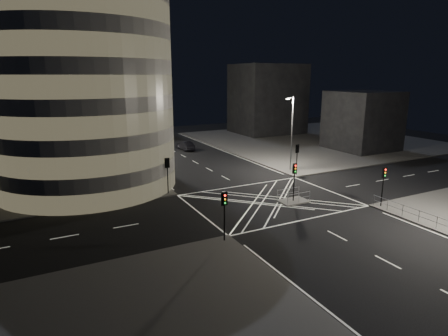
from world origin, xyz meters
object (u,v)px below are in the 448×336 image
traffic_signal_island (294,175)px  street_lamp_left_far (116,122)px  traffic_signal_fr (297,154)px  street_lamp_right_far (292,131)px  traffic_signal_nl (224,207)px  street_lamp_left_near (147,139)px  traffic_signal_nr (384,179)px  sedan (186,146)px  central_island (293,201)px  traffic_signal_fl (167,169)px

traffic_signal_island → street_lamp_left_far: size_ratio=0.40×
traffic_signal_fr → street_lamp_right_far: bearing=73.9°
traffic_signal_nl → street_lamp_left_near: size_ratio=0.40×
traffic_signal_nr → sedan: traffic_signal_nr is taller
central_island → street_lamp_left_near: street_lamp_left_near is taller
street_lamp_left_near → sedan: size_ratio=2.16×
street_lamp_left_near → street_lamp_right_far: same height
street_lamp_left_near → street_lamp_left_far: (0.00, 18.00, 0.00)m
traffic_signal_nr → street_lamp_left_far: 41.15m
traffic_signal_fl → street_lamp_right_far: size_ratio=0.40×
traffic_signal_island → street_lamp_right_far: 13.13m
traffic_signal_fl → traffic_signal_fr: 17.60m
traffic_signal_island → street_lamp_left_far: (-11.44, 31.50, 2.63)m
traffic_signal_fl → street_lamp_left_far: street_lamp_left_far is taller
traffic_signal_fl → street_lamp_left_near: size_ratio=0.40×
traffic_signal_fl → traffic_signal_fr: (17.60, 0.00, 0.00)m
traffic_signal_fl → traffic_signal_nr: size_ratio=1.00×
street_lamp_left_near → central_island: bearing=-49.7°
central_island → traffic_signal_nr: 9.08m
traffic_signal_nl → street_lamp_left_near: street_lamp_left_near is taller
street_lamp_left_far → traffic_signal_nr: bearing=-63.6°
traffic_signal_nl → street_lamp_right_far: street_lamp_right_far is taller
central_island → traffic_signal_nl: traffic_signal_nl is taller
traffic_signal_fl → street_lamp_left_far: (-0.64, 23.20, 2.63)m
traffic_signal_fl → traffic_signal_fr: bearing=0.0°
traffic_signal_nr → sedan: (-6.61, 36.38, -2.15)m
traffic_signal_fl → street_lamp_right_far: (18.24, 2.20, 2.63)m
traffic_signal_fr → sedan: (-6.61, 22.78, -2.15)m
traffic_signal_nr → street_lamp_left_near: street_lamp_left_near is taller
central_island → traffic_signal_island: traffic_signal_island is taller
traffic_signal_nr → traffic_signal_island: 8.62m
traffic_signal_fl → traffic_signal_nr: bearing=-37.7°
central_island → traffic_signal_fr: 11.10m
traffic_signal_fl → traffic_signal_island: size_ratio=1.00×
traffic_signal_fl → traffic_signal_nl: same height
traffic_signal_fl → traffic_signal_nl: size_ratio=1.00×
traffic_signal_fr → street_lamp_left_far: size_ratio=0.40×
traffic_signal_nl → traffic_signal_island: (10.80, 5.30, 0.00)m
central_island → traffic_signal_nl: size_ratio=0.75×
central_island → traffic_signal_fr: bearing=50.7°
traffic_signal_fl → street_lamp_left_far: size_ratio=0.40×
street_lamp_left_near → traffic_signal_island: bearing=-49.7°
traffic_signal_fr → street_lamp_left_far: bearing=128.2°
traffic_signal_nl → traffic_signal_fr: bearing=37.7°
street_lamp_right_far → sedan: size_ratio=2.16×
traffic_signal_nl → street_lamp_left_near: (-0.64, 18.80, 2.63)m
street_lamp_right_far → traffic_signal_nr: bearing=-92.3°
traffic_signal_fl → sedan: size_ratio=0.86×
traffic_signal_nl → street_lamp_right_far: (18.24, 15.80, 2.63)m
traffic_signal_nr → traffic_signal_island: size_ratio=1.00×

